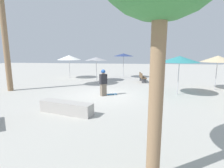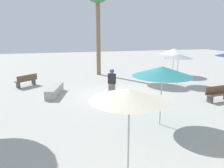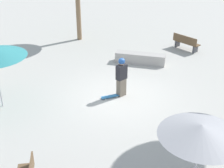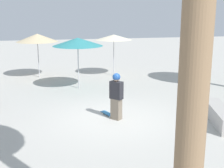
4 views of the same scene
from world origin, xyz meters
TOP-DOWN VIEW (x-y plane):
  - ground_plane at (0.00, 0.00)m, footprint 60.00×60.00m
  - skater_main at (0.04, 0.09)m, footprint 0.49×0.48m
  - skateboard at (-0.40, -0.12)m, footprint 0.82×0.47m
  - concrete_ledge at (1.13, 3.47)m, footprint 2.59×1.20m
  - shade_umbrella_cream at (-7.26, 1.58)m, footprint 2.09×2.09m
  - shade_umbrella_teal at (-4.63, -0.74)m, footprint 2.41×2.41m
  - shade_umbrella_tan at (-7.71, -2.68)m, footprint 2.32×2.32m

SIDE VIEW (x-z plane):
  - ground_plane at x=0.00m, z-range 0.00..0.00m
  - skateboard at x=-0.40m, z-range 0.02..0.09m
  - concrete_ledge at x=1.13m, z-range 0.00..0.53m
  - skater_main at x=0.04m, z-range 0.07..1.73m
  - shade_umbrella_cream at x=-7.26m, z-range 1.04..3.41m
  - shade_umbrella_tan at x=-7.71m, z-range 1.01..3.47m
  - shade_umbrella_teal at x=-4.63m, z-range 1.04..3.51m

